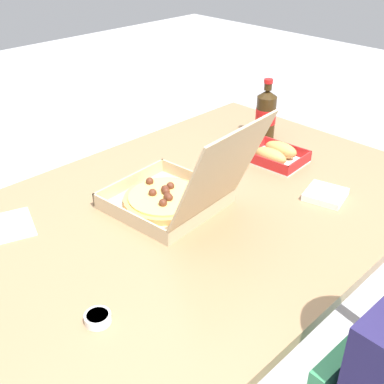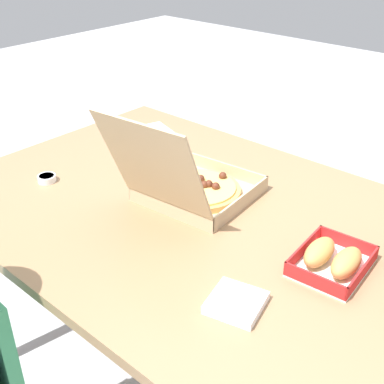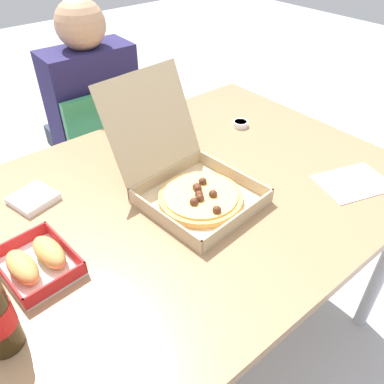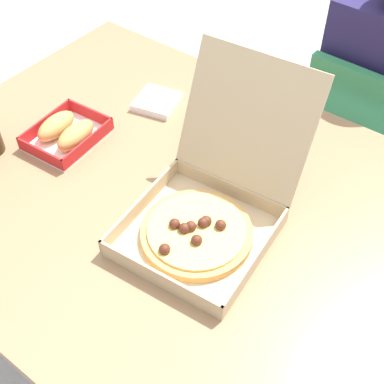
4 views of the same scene
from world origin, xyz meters
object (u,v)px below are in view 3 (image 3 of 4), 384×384
at_px(chair, 103,156).
at_px(diner_person, 90,110).
at_px(bread_side_box, 37,261).
at_px(paper_menu, 353,183).
at_px(dipping_sauce_cup, 240,124).
at_px(pizza_box_open, 191,183).
at_px(napkin_pile, 33,198).

height_order(chair, diner_person, diner_person).
xyz_separation_m(diner_person, bread_side_box, (-0.54, -0.80, 0.09)).
xyz_separation_m(diner_person, paper_menu, (0.32, -1.08, 0.07)).
bearing_deg(dipping_sauce_cup, diner_person, 117.38).
relative_size(bread_side_box, dipping_sauce_cup, 3.58).
height_order(chair, pizza_box_open, pizza_box_open).
distance_m(chair, napkin_pile, 0.72).
relative_size(paper_menu, dipping_sauce_cup, 3.75).
xyz_separation_m(pizza_box_open, dipping_sauce_cup, (0.41, 0.21, -0.04)).
bearing_deg(diner_person, pizza_box_open, -96.66).
distance_m(chair, pizza_box_open, 0.83).
bearing_deg(napkin_pile, paper_menu, -34.33).
distance_m(pizza_box_open, napkin_pile, 0.45).
xyz_separation_m(chair, napkin_pile, (-0.45, -0.49, 0.28)).
bearing_deg(chair, paper_menu, -72.30).
height_order(paper_menu, napkin_pile, napkin_pile).
bearing_deg(dipping_sauce_cup, chair, 119.94).
relative_size(diner_person, paper_menu, 5.48).
bearing_deg(diner_person, chair, -91.91).
bearing_deg(bread_side_box, paper_menu, -18.00).
relative_size(pizza_box_open, dipping_sauce_cup, 7.68).
xyz_separation_m(bread_side_box, paper_menu, (0.87, -0.28, -0.02)).
height_order(chair, napkin_pile, chair).
relative_size(bread_side_box, napkin_pile, 1.82).
xyz_separation_m(bread_side_box, napkin_pile, (0.09, 0.25, -0.02)).
bearing_deg(paper_menu, dipping_sauce_cup, 109.65).
bearing_deg(napkin_pile, bread_side_box, -109.42).
relative_size(paper_menu, napkin_pile, 1.91).
height_order(pizza_box_open, napkin_pile, pizza_box_open).
distance_m(diner_person, bread_side_box, 0.97).
height_order(bread_side_box, napkin_pile, bread_side_box).
bearing_deg(dipping_sauce_cup, napkin_pile, 175.47).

